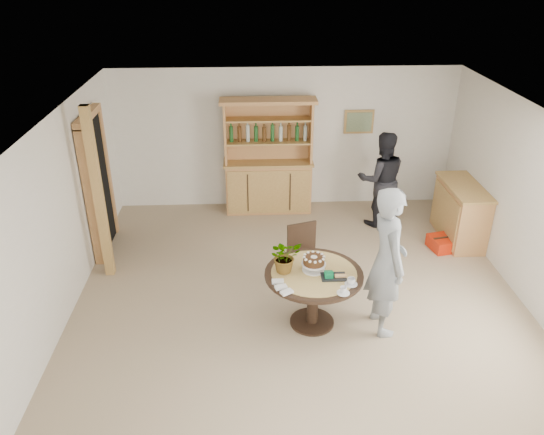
{
  "coord_description": "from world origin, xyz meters",
  "views": [
    {
      "loc": [
        -0.65,
        -5.47,
        4.25
      ],
      "look_at": [
        -0.35,
        0.82,
        1.05
      ],
      "focal_mm": 35.0,
      "sensor_mm": 36.0,
      "label": 1
    }
  ],
  "objects_px": {
    "sideboard": "(460,212)",
    "dining_chair": "(304,253)",
    "hutch": "(268,174)",
    "dining_table": "(313,283)",
    "red_suitcase": "(449,242)",
    "adult_person": "(381,179)",
    "teen_boy": "(387,261)"
  },
  "relations": [
    {
      "from": "hutch",
      "to": "teen_boy",
      "type": "bearing_deg",
      "value": -69.76
    },
    {
      "from": "teen_boy",
      "to": "red_suitcase",
      "type": "height_order",
      "value": "teen_boy"
    },
    {
      "from": "dining_table",
      "to": "teen_boy",
      "type": "bearing_deg",
      "value": -6.71
    },
    {
      "from": "hutch",
      "to": "red_suitcase",
      "type": "xyz_separation_m",
      "value": [
        2.8,
        -1.55,
        -0.59
      ]
    },
    {
      "from": "teen_boy",
      "to": "adult_person",
      "type": "xyz_separation_m",
      "value": [
        0.59,
        2.78,
        -0.13
      ]
    },
    {
      "from": "adult_person",
      "to": "red_suitcase",
      "type": "xyz_separation_m",
      "value": [
        0.94,
        -0.9,
        -0.72
      ]
    },
    {
      "from": "adult_person",
      "to": "dining_table",
      "type": "bearing_deg",
      "value": 61.6
    },
    {
      "from": "hutch",
      "to": "sideboard",
      "type": "height_order",
      "value": "hutch"
    },
    {
      "from": "dining_chair",
      "to": "teen_boy",
      "type": "xyz_separation_m",
      "value": [
        0.87,
        -0.93,
        0.41
      ]
    },
    {
      "from": "red_suitcase",
      "to": "teen_boy",
      "type": "bearing_deg",
      "value": -141.55
    },
    {
      "from": "dining_chair",
      "to": "teen_boy",
      "type": "height_order",
      "value": "teen_boy"
    },
    {
      "from": "dining_table",
      "to": "adult_person",
      "type": "distance_m",
      "value": 3.05
    },
    {
      "from": "teen_boy",
      "to": "dining_table",
      "type": "bearing_deg",
      "value": 76.97
    },
    {
      "from": "dining_chair",
      "to": "teen_boy",
      "type": "distance_m",
      "value": 1.34
    },
    {
      "from": "sideboard",
      "to": "dining_chair",
      "type": "xyz_separation_m",
      "value": [
        -2.65,
        -1.27,
        0.06
      ]
    },
    {
      "from": "sideboard",
      "to": "red_suitcase",
      "type": "distance_m",
      "value": 0.54
    },
    {
      "from": "hutch",
      "to": "sideboard",
      "type": "xyz_separation_m",
      "value": [
        3.04,
        -1.24,
        -0.22
      ]
    },
    {
      "from": "dining_chair",
      "to": "adult_person",
      "type": "relative_size",
      "value": 0.58
    },
    {
      "from": "adult_person",
      "to": "red_suitcase",
      "type": "bearing_deg",
      "value": 136.18
    },
    {
      "from": "dining_table",
      "to": "teen_boy",
      "type": "height_order",
      "value": "teen_boy"
    },
    {
      "from": "sideboard",
      "to": "adult_person",
      "type": "relative_size",
      "value": 0.77
    },
    {
      "from": "sideboard",
      "to": "teen_boy",
      "type": "bearing_deg",
      "value": -128.98
    },
    {
      "from": "dining_chair",
      "to": "red_suitcase",
      "type": "height_order",
      "value": "dining_chair"
    },
    {
      "from": "sideboard",
      "to": "teen_boy",
      "type": "distance_m",
      "value": 2.86
    },
    {
      "from": "red_suitcase",
      "to": "dining_table",
      "type": "bearing_deg",
      "value": -155.59
    },
    {
      "from": "hutch",
      "to": "dining_table",
      "type": "relative_size",
      "value": 1.7
    },
    {
      "from": "dining_table",
      "to": "hutch",
      "type": "bearing_deg",
      "value": 97.12
    },
    {
      "from": "hutch",
      "to": "teen_boy",
      "type": "xyz_separation_m",
      "value": [
        1.27,
        -3.43,
        0.26
      ]
    },
    {
      "from": "hutch",
      "to": "teen_boy",
      "type": "distance_m",
      "value": 3.67
    },
    {
      "from": "sideboard",
      "to": "teen_boy",
      "type": "height_order",
      "value": "teen_boy"
    },
    {
      "from": "sideboard",
      "to": "red_suitcase",
      "type": "xyz_separation_m",
      "value": [
        -0.24,
        -0.31,
        -0.37
      ]
    },
    {
      "from": "dining_table",
      "to": "dining_chair",
      "type": "bearing_deg",
      "value": 91.72
    }
  ]
}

